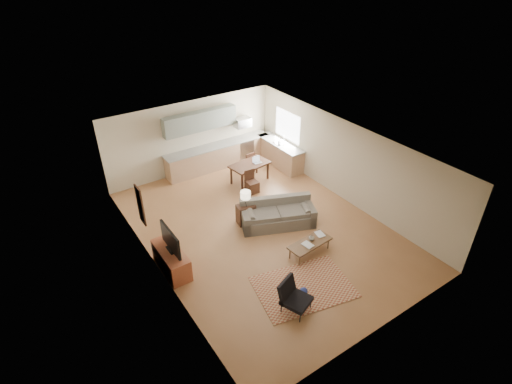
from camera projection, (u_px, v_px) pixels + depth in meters
room at (262, 191)px, 11.35m from camera, size 9.00×9.00×9.00m
kitchen_counter_back at (219, 156)px, 15.19m from camera, size 4.26×0.64×0.92m
kitchen_counter_right at (280, 154)px, 15.31m from camera, size 0.64×2.26×0.92m
kitchen_range at (243, 149)px, 15.71m from camera, size 0.62×0.62×0.90m
kitchen_microwave at (243, 122)px, 15.14m from camera, size 0.62×0.40×0.35m
upper_cabinets at (200, 121)px, 14.22m from camera, size 2.80×0.34×0.70m
window_right at (288, 126)px, 14.88m from camera, size 0.02×1.40×1.05m
wall_art_left at (141, 205)px, 10.36m from camera, size 0.06×0.42×1.10m
triptych at (189, 127)px, 14.23m from camera, size 1.70×0.04×0.50m
rug at (303, 287)px, 10.00m from camera, size 2.65×2.09×0.02m
sofa at (278, 214)px, 12.03m from camera, size 2.51×1.81×0.80m
coffee_table at (309, 248)px, 11.00m from camera, size 1.33×0.63×0.39m
book_a at (305, 247)px, 10.72m from camera, size 0.31×0.36×0.03m
book_b at (316, 235)px, 11.15m from camera, size 0.33×0.38×0.02m
vase at (311, 238)px, 10.95m from camera, size 0.23×0.23×0.17m
armchair at (297, 298)px, 9.17m from camera, size 0.91×0.91×0.80m
tv_credenza at (171, 260)px, 10.39m from camera, size 0.54×1.40×0.64m
tv at (170, 240)px, 10.07m from camera, size 0.11×1.07×0.64m
console_table at (246, 214)px, 12.17m from camera, size 0.58×0.43×0.63m
table_lamp at (246, 198)px, 11.87m from camera, size 0.31×0.31×0.50m
dining_table at (250, 173)px, 14.27m from camera, size 1.50×0.99×0.71m
dining_chair_near at (252, 182)px, 13.63m from camera, size 0.40×0.41×0.81m
dining_chair_far at (247, 162)px, 14.86m from camera, size 0.43×0.45×0.84m
laptop at (258, 160)px, 14.09m from camera, size 0.30×0.23×0.22m
soap_bottle at (279, 142)px, 14.93m from camera, size 0.10×0.10×0.19m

